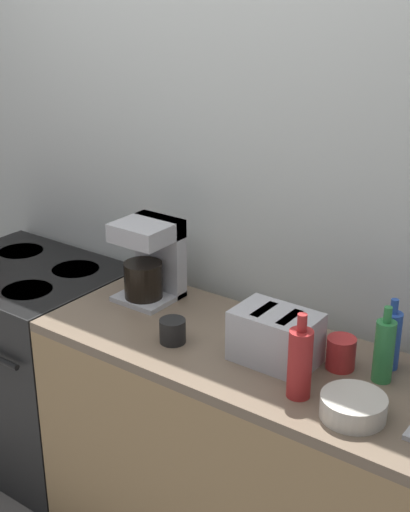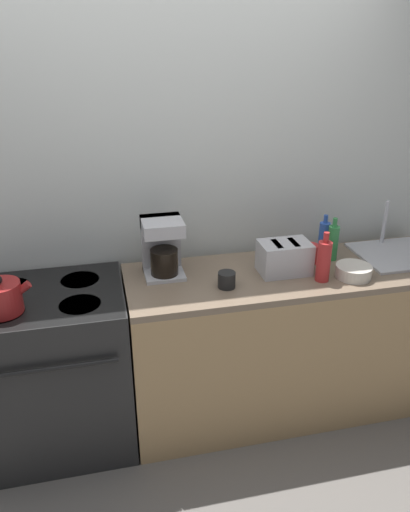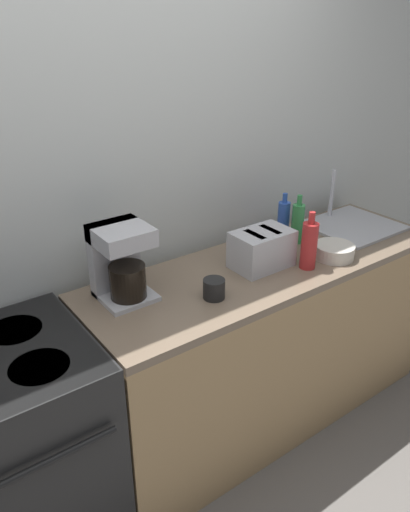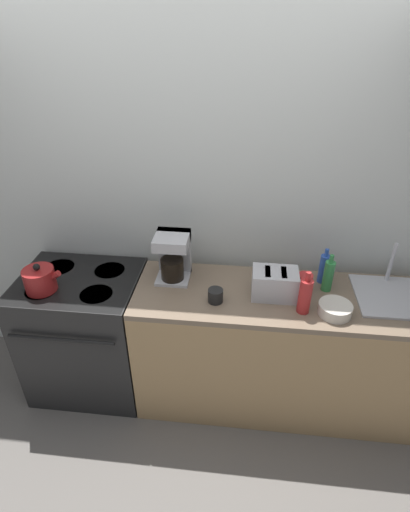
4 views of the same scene
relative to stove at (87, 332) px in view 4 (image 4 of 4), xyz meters
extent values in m
plane|color=slate|center=(0.67, -0.31, -0.47)|extent=(12.00, 12.00, 0.00)
cube|color=silver|center=(0.67, 0.37, 0.83)|extent=(8.00, 0.05, 2.60)
cube|color=black|center=(0.00, 0.00, -0.01)|extent=(0.78, 0.63, 0.92)
cube|color=black|center=(0.00, 0.00, 0.44)|extent=(0.77, 0.62, 0.02)
cylinder|color=black|center=(-0.18, -0.13, 0.44)|extent=(0.20, 0.20, 0.01)
cylinder|color=black|center=(0.18, -0.13, 0.44)|extent=(0.20, 0.20, 0.01)
cylinder|color=black|center=(-0.18, 0.13, 0.44)|extent=(0.20, 0.20, 0.01)
cylinder|color=black|center=(0.18, 0.13, 0.44)|extent=(0.20, 0.20, 0.01)
cylinder|color=black|center=(0.00, -0.34, 0.25)|extent=(0.67, 0.02, 0.02)
cube|color=tan|center=(1.33, -0.02, -0.03)|extent=(1.86, 0.59, 0.88)
cube|color=#7A6651|center=(1.33, -0.02, 0.43)|extent=(1.86, 0.59, 0.04)
cylinder|color=maroon|center=(-0.17, -0.13, 0.52)|extent=(0.19, 0.19, 0.15)
sphere|color=black|center=(-0.17, -0.13, 0.62)|extent=(0.04, 0.04, 0.04)
cylinder|color=maroon|center=(-0.08, -0.13, 0.55)|extent=(0.11, 0.04, 0.09)
cube|color=#BCBCC1|center=(1.26, -0.02, 0.54)|extent=(0.27, 0.18, 0.17)
cube|color=black|center=(1.21, -0.02, 0.62)|extent=(0.03, 0.13, 0.01)
cube|color=black|center=(1.30, -0.02, 0.62)|extent=(0.03, 0.13, 0.01)
cube|color=#B7B7BC|center=(0.62, 0.09, 0.46)|extent=(0.21, 0.22, 0.02)
cube|color=#B7B7BC|center=(0.62, 0.17, 0.61)|extent=(0.21, 0.06, 0.31)
cube|color=#B7B7BC|center=(0.62, 0.09, 0.73)|extent=(0.21, 0.22, 0.07)
cylinder|color=black|center=(0.62, 0.06, 0.54)|extent=(0.15, 0.15, 0.14)
cube|color=#B7B7BC|center=(1.98, 0.03, 0.46)|extent=(0.45, 0.42, 0.01)
cylinder|color=silver|center=(1.98, 0.20, 0.59)|extent=(0.02, 0.02, 0.28)
cylinder|color=#B72828|center=(1.42, -0.16, 0.56)|extent=(0.07, 0.07, 0.22)
cylinder|color=#B72828|center=(1.42, -0.16, 0.69)|extent=(0.03, 0.03, 0.05)
cylinder|color=#338C47|center=(1.58, 0.07, 0.55)|extent=(0.06, 0.06, 0.20)
cylinder|color=#338C47|center=(1.58, 0.07, 0.67)|extent=(0.02, 0.02, 0.05)
cylinder|color=#2D56B7|center=(1.57, 0.16, 0.54)|extent=(0.06, 0.06, 0.19)
cylinder|color=#2D56B7|center=(1.57, 0.16, 0.66)|extent=(0.02, 0.02, 0.05)
cylinder|color=red|center=(1.45, 0.06, 0.50)|extent=(0.09, 0.09, 0.11)
cylinder|color=black|center=(0.91, -0.12, 0.49)|extent=(0.09, 0.09, 0.08)
cylinder|color=beige|center=(1.60, -0.16, 0.48)|extent=(0.19, 0.19, 0.07)
camera|label=1|loc=(2.27, -1.79, 1.63)|focal=50.00mm
camera|label=2|loc=(0.30, -2.30, 1.66)|focal=35.00mm
camera|label=3|loc=(-0.16, -1.52, 1.50)|focal=35.00mm
camera|label=4|loc=(1.06, -2.00, 1.94)|focal=28.00mm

